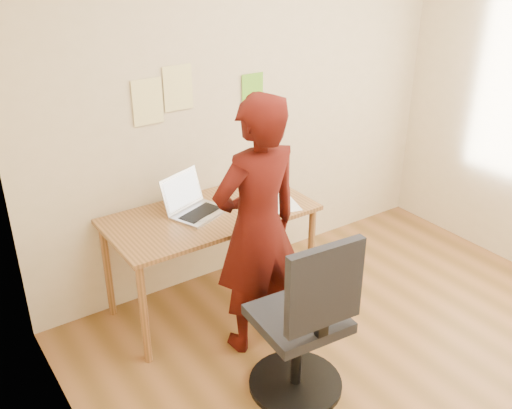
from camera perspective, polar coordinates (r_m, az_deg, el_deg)
room at (r=2.98m, az=18.30°, el=2.63°), size 3.58×3.58×2.78m
desk at (r=3.89m, az=-4.58°, el=-1.96°), size 1.40×0.70×0.74m
laptop at (r=3.84m, az=-6.27°, el=-0.07°), size 0.44×0.42×0.25m
paper_sheet at (r=3.98m, az=2.29°, el=0.19°), size 0.31×0.38×0.00m
phone at (r=3.81m, az=0.42°, el=-0.92°), size 0.06×0.12×0.01m
wall_note_left at (r=3.80m, az=-10.78°, el=10.06°), size 0.21×0.00×0.30m
wall_note_mid at (r=3.87m, az=-7.80°, el=11.48°), size 0.21×0.00×0.30m
wall_note_right at (r=4.19m, az=-0.35°, el=11.37°), size 0.18×0.00×0.24m
office_chair at (r=3.24m, az=4.88°, el=-12.41°), size 0.56×0.56×1.07m
person at (r=3.44m, az=0.14°, el=-2.35°), size 0.62×0.42×1.67m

